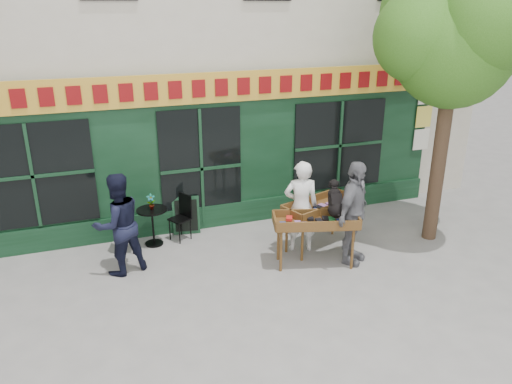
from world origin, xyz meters
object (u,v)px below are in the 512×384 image
book_cart_center (316,224)px  woman (301,206)px  man_right (353,213)px  dog (336,198)px  bistro_table (152,220)px  book_cart_right (320,209)px  man_left (118,224)px

book_cart_center → woman: size_ratio=0.89×
man_right → woman: bearing=92.3°
dog → bistro_table: (-3.03, 1.86, -0.75)m
book_cart_right → man_left: bearing=156.6°
bistro_table → man_left: 1.20m
book_cart_center → man_left: (-3.38, 0.91, 0.11)m
man_left → man_right: bearing=146.1°
woman → man_right: 1.04m
bistro_table → book_cart_right: bearing=-21.2°
book_cart_center → man_left: man_left is taller
man_left → bistro_table: bearing=-147.4°
book_cart_right → man_right: 0.82m
dog → man_right: (0.33, -0.08, -0.31)m
woman → book_cart_right: woman is taller
woman → man_left: bearing=11.3°
man_right → man_left: man_right is taller
dog → woman: 0.87m
book_cart_right → bistro_table: (-3.07, 1.19, -0.28)m
book_cart_center → bistro_table: bearing=161.7°
book_cart_right → bistro_table: book_cart_right is taller
book_cart_center → man_left: 3.51m
book_cart_center → woman: bearing=105.7°
dog → book_cart_right: 0.82m
dog → woman: size_ratio=0.33×
woman → man_left: 3.39m
book_cart_center → woman: (0.00, 0.65, 0.08)m
book_cart_right → bistro_table: size_ratio=2.13×
dog → man_left: (-3.73, 0.96, -0.36)m
book_cart_center → dog: size_ratio=2.69×
book_cart_center → bistro_table: 3.25m
book_cart_center → book_cart_right: 0.73m
woman → man_left: man_left is taller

